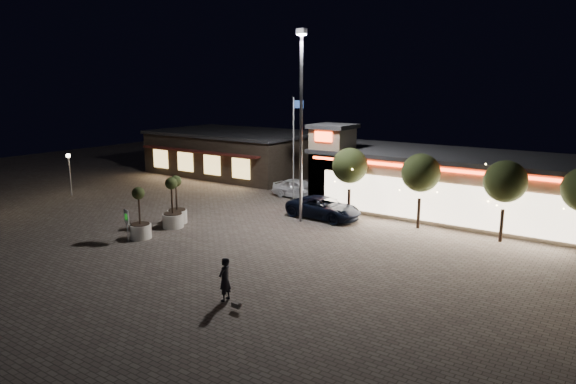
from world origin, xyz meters
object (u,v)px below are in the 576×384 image
Objects in this scene: pickup_truck at (324,208)px; planter_left at (177,208)px; white_sedan at (299,189)px; pedestrian at (225,279)px; planter_mid at (140,223)px; valet_sign at (127,220)px.

planter_left reaches higher than pickup_truck.
pedestrian reaches higher than white_sedan.
planter_left is 1.02× the size of planter_mid.
pickup_truck is 1.15× the size of white_sedan.
valet_sign is (-1.75, -15.37, 0.56)m from white_sedan.
planter_left is (-7.31, -6.57, 0.25)m from pickup_truck.
planter_mid is 0.97m from valet_sign.
valet_sign is at bearing -112.30° from pedestrian.
white_sedan is 20.16m from pedestrian.
planter_left is (-10.90, 7.49, 0.04)m from pedestrian.
planter_left is at bearing 170.59° from white_sedan.
valet_sign is (-10.18, 2.94, 0.39)m from pedestrian.
pedestrian is at bearing -20.74° from planter_mid.
valet_sign reaches higher than white_sedan.
pickup_truck is at bearing 41.96° from planter_left.
planter_left is 1.66× the size of valet_sign.
white_sedan is 2.43× the size of pedestrian.
valet_sign is (-6.59, -11.12, 0.61)m from pickup_truck.
white_sedan is 1.47× the size of planter_mid.
pickup_truck is 12.14m from planter_mid.
planter_left is at bearing -130.68° from pedestrian.
pedestrian is 0.61× the size of planter_mid.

